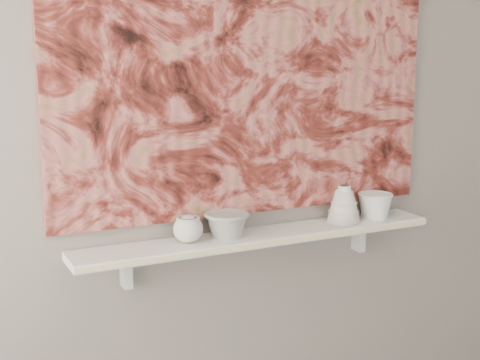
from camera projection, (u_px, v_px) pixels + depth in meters
wall_back at (249, 116)px, 2.45m from camera, size 3.60×0.00×3.60m
shelf at (260, 237)px, 2.44m from camera, size 1.40×0.18×0.03m
shelf_stripe at (273, 243)px, 2.36m from camera, size 1.40×0.01×0.02m
bracket_left at (126, 270)px, 2.30m from camera, size 0.03×0.06×0.12m
bracket_right at (358, 236)px, 2.73m from camera, size 0.03×0.06×0.12m
painting at (251, 63)px, 2.40m from camera, size 1.50×0.02×1.10m
house_motif at (353, 142)px, 2.64m from camera, size 0.09×0.00×0.08m
bowl_grey at (227, 225)px, 2.37m from camera, size 0.21×0.21×0.09m
cup_cream at (188, 229)px, 2.31m from camera, size 0.11×0.11×0.09m
bell_vessel at (344, 204)px, 2.59m from camera, size 0.16×0.16×0.14m
bowl_white at (375, 205)px, 2.66m from camera, size 0.18×0.18×0.10m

